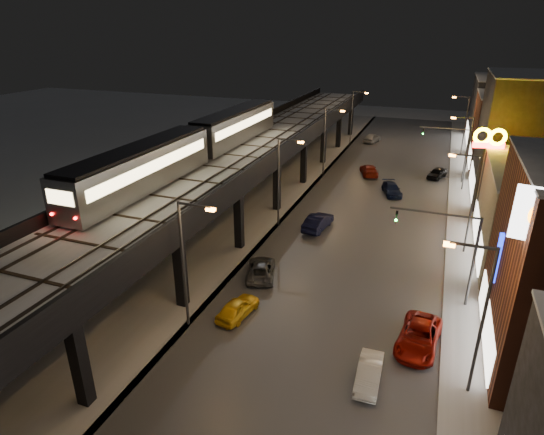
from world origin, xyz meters
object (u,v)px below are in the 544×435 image
(subway_train, at_px, (197,142))
(car_mid_dark, at_px, (369,170))
(car_onc_dark, at_px, (419,337))
(car_taxi, at_px, (238,308))
(sign_citgo, at_px, (536,245))
(car_mid_silver, at_px, (261,269))
(car_onc_white, at_px, (392,190))
(car_near_white, at_px, (318,222))
(car_onc_red, at_px, (437,173))
(car_far_white, at_px, (372,138))
(car_onc_silver, at_px, (369,374))

(subway_train, distance_m, car_mid_dark, 26.95)
(subway_train, xyz_separation_m, car_onc_dark, (22.59, -13.04, -7.62))
(car_taxi, height_order, car_mid_dark, car_mid_dark)
(subway_train, distance_m, car_onc_dark, 27.18)
(sign_citgo, bearing_deg, car_mid_dark, 109.23)
(car_mid_silver, bearing_deg, car_onc_white, -125.53)
(car_mid_dark, height_order, car_onc_white, car_mid_dark)
(subway_train, height_order, sign_citgo, sign_citgo)
(car_near_white, bearing_deg, car_onc_red, -108.45)
(car_far_white, bearing_deg, car_onc_white, 116.46)
(car_near_white, xyz_separation_m, car_far_white, (-0.86, 38.98, 0.00))
(car_taxi, relative_size, car_far_white, 0.86)
(car_mid_silver, distance_m, car_onc_dark, 13.41)
(car_near_white, xyz_separation_m, car_onc_white, (5.64, 12.96, -0.13))
(car_far_white, height_order, car_onc_white, car_far_white)
(car_mid_silver, bearing_deg, car_far_white, -109.02)
(car_onc_white, bearing_deg, car_onc_silver, -104.86)
(car_mid_dark, height_order, sign_citgo, sign_citgo)
(car_taxi, bearing_deg, car_onc_red, -98.69)
(car_near_white, distance_m, car_onc_red, 24.03)
(car_taxi, distance_m, car_onc_white, 30.05)
(subway_train, relative_size, car_onc_red, 8.91)
(car_taxi, bearing_deg, car_onc_silver, 169.92)
(car_near_white, bearing_deg, sign_citgo, 136.73)
(car_onc_dark, distance_m, car_onc_white, 28.68)
(car_near_white, distance_m, car_mid_silver, 10.77)
(car_onc_white, bearing_deg, car_near_white, -133.05)
(car_taxi, xyz_separation_m, car_mid_silver, (-0.55, 5.66, -0.02))
(car_mid_dark, bearing_deg, car_taxi, 67.06)
(car_mid_silver, relative_size, car_mid_dark, 0.95)
(car_taxi, relative_size, car_onc_dark, 0.76)
(car_far_white, bearing_deg, sign_citgo, 117.96)
(subway_train, distance_m, car_onc_red, 33.59)
(car_mid_dark, relative_size, car_onc_white, 1.11)
(car_near_white, bearing_deg, car_mid_dark, -87.77)
(car_mid_silver, relative_size, car_onc_white, 1.05)
(car_mid_silver, xyz_separation_m, car_onc_dark, (12.58, -4.66, 0.07))
(car_taxi, height_order, car_mid_silver, car_taxi)
(car_onc_dark, bearing_deg, car_far_white, 107.97)
(car_near_white, bearing_deg, car_far_white, -81.29)
(car_taxi, relative_size, car_onc_silver, 1.05)
(car_near_white, bearing_deg, car_onc_silver, 120.48)
(car_mid_silver, relative_size, car_onc_dark, 0.90)
(sign_citgo, bearing_deg, subway_train, 148.96)
(subway_train, xyz_separation_m, car_onc_red, (22.39, 23.84, -7.66))
(sign_citgo, bearing_deg, car_taxi, 172.36)
(car_onc_white, bearing_deg, sign_citgo, -92.78)
(car_onc_silver, distance_m, car_onc_red, 41.20)
(car_far_white, xyz_separation_m, car_onc_silver, (9.16, -58.51, -0.16))
(subway_train, bearing_deg, car_mid_dark, 58.02)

